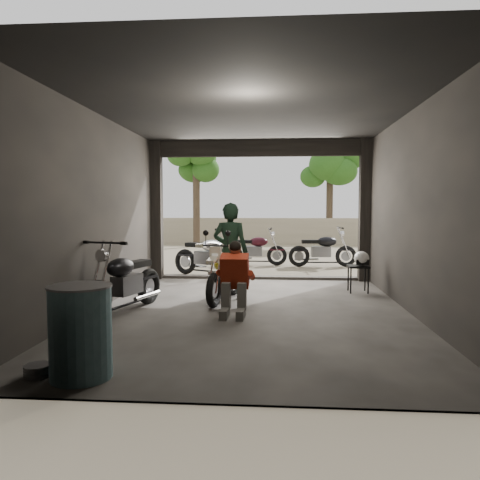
# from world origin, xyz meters

# --- Properties ---
(ground) EXTENTS (80.00, 80.00, 0.00)m
(ground) POSITION_xyz_m (0.00, 0.00, 0.00)
(ground) COLOR #7A6D56
(ground) RESTS_ON ground
(garage) EXTENTS (7.00, 7.13, 3.20)m
(garage) POSITION_xyz_m (0.00, 0.55, 1.28)
(garage) COLOR #2D2B28
(garage) RESTS_ON ground
(boundary_wall) EXTENTS (18.00, 0.30, 1.20)m
(boundary_wall) POSITION_xyz_m (0.00, 14.00, 0.60)
(boundary_wall) COLOR gray
(boundary_wall) RESTS_ON ground
(tree_left) EXTENTS (2.20, 2.20, 5.60)m
(tree_left) POSITION_xyz_m (-3.00, 12.50, 3.99)
(tree_left) COLOR #382B1E
(tree_left) RESTS_ON ground
(tree_right) EXTENTS (2.20, 2.20, 5.00)m
(tree_right) POSITION_xyz_m (2.80, 14.00, 3.56)
(tree_right) COLOR #382B1E
(tree_right) RESTS_ON ground
(main_bike) EXTENTS (0.97, 1.71, 1.07)m
(main_bike) POSITION_xyz_m (-0.52, 0.92, 0.54)
(main_bike) COLOR beige
(main_bike) RESTS_ON ground
(left_bike) EXTENTS (1.19, 1.89, 1.19)m
(left_bike) POSITION_xyz_m (-2.00, -0.13, 0.59)
(left_bike) COLOR black
(left_bike) RESTS_ON ground
(outside_bike_a) EXTENTS (1.91, 1.48, 1.20)m
(outside_bike_a) POSITION_xyz_m (-1.26, 3.88, 0.60)
(outside_bike_a) COLOR black
(outside_bike_a) RESTS_ON ground
(outside_bike_b) EXTENTS (1.62, 0.69, 1.09)m
(outside_bike_b) POSITION_xyz_m (-0.22, 6.17, 0.55)
(outside_bike_b) COLOR #390D17
(outside_bike_b) RESTS_ON ground
(outside_bike_c) EXTENTS (1.72, 0.81, 1.13)m
(outside_bike_c) POSITION_xyz_m (1.71, 5.99, 0.57)
(outside_bike_c) COLOR black
(outside_bike_c) RESTS_ON ground
(rider) EXTENTS (0.70, 0.51, 1.77)m
(rider) POSITION_xyz_m (-0.44, 1.10, 0.88)
(rider) COLOR black
(rider) RESTS_ON ground
(mechanic) EXTENTS (0.59, 0.79, 1.12)m
(mechanic) POSITION_xyz_m (-0.25, -0.27, 0.56)
(mechanic) COLOR #B53318
(mechanic) RESTS_ON ground
(stool) EXTENTS (0.40, 0.40, 0.55)m
(stool) POSITION_xyz_m (2.00, 1.90, 0.47)
(stool) COLOR black
(stool) RESTS_ON ground
(helmet) EXTENTS (0.33, 0.35, 0.28)m
(helmet) POSITION_xyz_m (2.06, 1.90, 0.69)
(helmet) COLOR silver
(helmet) RESTS_ON stool
(oil_drum) EXTENTS (0.67, 0.67, 0.92)m
(oil_drum) POSITION_xyz_m (-1.50, -3.00, 0.46)
(oil_drum) COLOR #42676F
(oil_drum) RESTS_ON ground
(sign_post) EXTENTS (0.81, 0.08, 2.42)m
(sign_post) POSITION_xyz_m (3.07, 3.00, 1.64)
(sign_post) COLOR black
(sign_post) RESTS_ON ground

